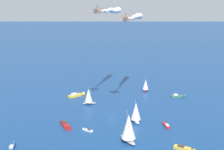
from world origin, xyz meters
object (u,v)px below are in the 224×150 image
motorboat_outer_ring_d (77,95)px  wingwalker_wingman (97,6)px  biplane_wingman (98,11)px  sailboat_ahead (89,96)px  sailboat_mid_cluster (128,128)px  sailboat_outer_ring_c (146,85)px  motorboat_far_stbd (12,146)px  sailboat_near_centre (136,112)px  wingwalker_lead (126,14)px  biplane_lead (126,19)px  motorboat_outer_ring_a (185,148)px  motorboat_inshore (178,96)px  motorboat_far_port (166,125)px  motorboat_trailing (66,125)px  motorboat_offshore (87,130)px

motorboat_outer_ring_d → wingwalker_wingman: (-2.60, 34.09, 54.16)m
wingwalker_wingman → biplane_wingman: bearing=146.9°
sailboat_ahead → sailboat_mid_cluster: bearing=92.2°
biplane_wingman → wingwalker_wingman: (0.26, -0.17, 2.17)m
sailboat_outer_ring_c → motorboat_far_stbd: bearing=30.2°
sailboat_near_centre → wingwalker_lead: (2.54, -7.66, 46.33)m
biplane_lead → wingwalker_lead: size_ratio=4.49×
wingwalker_lead → motorboat_outer_ring_a: bearing=102.2°
motorboat_inshore → motorboat_outer_ring_d: size_ratio=0.82×
motorboat_far_port → motorboat_trailing: (44.26, -16.27, 0.29)m
sailboat_ahead → motorboat_outer_ring_d: size_ratio=0.95×
wingwalker_lead → sailboat_ahead: bearing=-65.8°
sailboat_near_centre → motorboat_far_port: (-11.17, 9.69, -4.57)m
motorboat_inshore → biplane_lead: bearing=22.3°
sailboat_near_centre → motorboat_outer_ring_a: 33.09m
wingwalker_lead → wingwalker_wingman: wingwalker_wingman is taller
sailboat_near_centre → motorboat_trailing: (33.09, -6.58, -4.28)m
motorboat_inshore → wingwalker_lead: bearing=22.0°
motorboat_far_port → motorboat_inshore: motorboat_inshore is taller
sailboat_near_centre → biplane_wingman: (13.70, -15.69, 47.76)m
biplane_lead → sailboat_outer_ring_c: bearing=-130.0°
motorboat_outer_ring_d → biplane_wingman: size_ratio=1.59×
motorboat_far_stbd → motorboat_trailing: motorboat_trailing is taller
motorboat_inshore → wingwalker_lead: size_ratio=5.90×
motorboat_outer_ring_a → wingwalker_wingman: wingwalker_wingman is taller
motorboat_offshore → sailboat_mid_cluster: bearing=127.7°
sailboat_near_centre → biplane_lead: bearing=-73.0°
biplane_wingman → motorboat_outer_ring_d: bearing=-85.2°
motorboat_offshore → motorboat_outer_ring_a: 43.78m
motorboat_outer_ring_a → motorboat_outer_ring_d: motorboat_outer_ring_d is taller
motorboat_outer_ring_a → biplane_lead: biplane_lead is taller
motorboat_offshore → sailboat_ahead: size_ratio=0.46×
motorboat_far_port → motorboat_offshore: bearing=-13.2°
sailboat_near_centre → motorboat_far_stbd: size_ratio=1.51×
sailboat_near_centre → biplane_lead: (2.29, -7.49, 44.20)m
sailboat_outer_ring_c → biplane_lead: 66.11m
motorboat_far_stbd → sailboat_outer_ring_c: sailboat_outer_ring_c is taller
sailboat_near_centre → wingwalker_wingman: 54.21m
motorboat_trailing → sailboat_near_centre: bearing=168.8°
motorboat_inshore → motorboat_trailing: motorboat_trailing is taller
sailboat_near_centre → motorboat_outer_ring_d: size_ratio=1.01×
sailboat_ahead → wingwalker_lead: (-11.41, 25.35, 46.64)m
sailboat_ahead → wingwalker_lead: 54.30m
sailboat_near_centre → biplane_wingman: 52.10m
wingwalker_wingman → sailboat_outer_ring_c: bearing=-146.2°
sailboat_near_centre → motorboat_far_stbd: (57.41, 5.71, -4.51)m
sailboat_near_centre → sailboat_ahead: 35.84m
sailboat_near_centre → motorboat_far_port: bearing=139.1°
sailboat_ahead → motorboat_outer_ring_a: size_ratio=1.37×
sailboat_ahead → motorboat_outer_ring_d: (2.60, -16.94, -3.92)m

